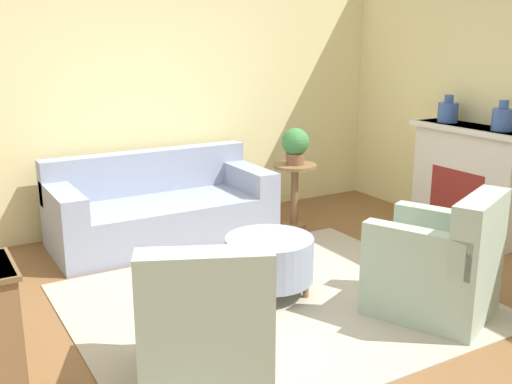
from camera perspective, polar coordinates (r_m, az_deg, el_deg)
ground_plane at (r=4.71m, az=1.83°, el=-10.60°), size 16.00×16.00×0.00m
wall_back at (r=6.50m, az=-9.83°, el=9.14°), size 8.81×0.12×2.80m
rug at (r=4.70m, az=1.84°, el=-10.55°), size 2.99×2.53×0.01m
couch at (r=6.07m, az=-9.06°, el=-1.72°), size 2.16×0.97×0.86m
armchair_left at (r=3.55m, az=-4.87°, el=-12.97°), size 0.99×1.04×0.94m
armchair_right at (r=4.60m, az=17.05°, el=-6.89°), size 0.99×1.04×0.94m
ottoman_table at (r=4.75m, az=1.27°, el=-6.36°), size 0.70×0.70×0.47m
side_table at (r=6.41m, az=3.70°, el=0.64°), size 0.46×0.46×0.68m
fireplace at (r=6.45m, az=19.63°, el=1.17°), size 0.44×1.30×1.13m
vase_mantel_near at (r=6.54m, az=17.82°, el=7.32°), size 0.21×0.21×0.28m
vase_mantel_far at (r=6.12m, az=22.42°, el=6.48°), size 0.20×0.20×0.29m
potted_plant_on_side_table at (r=6.32m, az=3.76°, el=4.55°), size 0.29×0.29×0.39m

